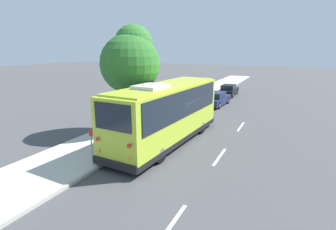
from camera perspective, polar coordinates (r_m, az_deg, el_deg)
The scene contains 13 objects.
ground_plane at distance 16.41m, azimuth 1.85°, elevation -5.04°, with size 160.00×160.00×0.00m, color #474749.
sidewalk_slab at distance 17.99m, azimuth -8.45°, elevation -3.19°, with size 80.00×3.77×0.15m, color beige.
curb_strip at distance 17.02m, azimuth -2.95°, elevation -4.06°, with size 80.00×0.14×0.15m, color #AAA69D.
shuttle_bus at distance 15.07m, azimuth -0.26°, elevation 0.98°, with size 9.63×3.08×3.63m.
parked_sedan_navy at distance 26.22m, azimuth 10.38°, elevation 3.42°, with size 4.64×2.00×1.33m.
parked_sedan_black at distance 32.14m, azimuth 13.01°, elevation 5.21°, with size 4.56×1.79×1.30m.
street_tree at distance 17.00m, azimuth -8.11°, elevation 11.71°, with size 3.76×3.76×6.77m.
sign_post_near at distance 12.64m, azimuth -16.27°, elevation -6.70°, with size 0.06×0.22×1.68m.
sign_post_far at distance 13.86m, azimuth -11.99°, elevation -6.10°, with size 0.06×0.06×1.03m.
fire_hydrant at distance 23.38m, azimuth 4.52°, elevation 2.16°, with size 0.22×0.22×0.81m.
lane_stripe_behind at distance 8.94m, azimuth 0.70°, elevation -22.86°, with size 2.40×0.14×0.01m, color silver.
lane_stripe_mid at distance 13.93m, azimuth 11.17°, elevation -8.88°, with size 2.40×0.14×0.01m, color silver.
lane_stripe_ahead at distance 19.49m, azimuth 15.58°, elevation -2.43°, with size 2.40×0.14×0.01m, color silver.
Camera 1 is at (-14.23, -6.14, 5.38)m, focal length 28.00 mm.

